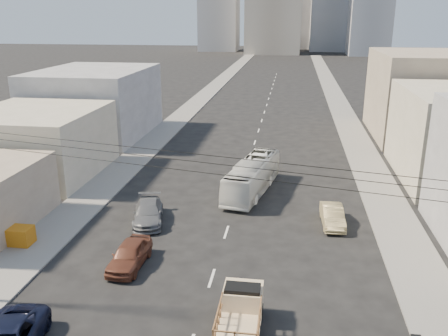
% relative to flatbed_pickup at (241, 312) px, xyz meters
% --- Properties ---
extents(sidewalk_left, '(3.50, 180.00, 0.12)m').
position_rel_flatbed_pickup_xyz_m(sidewalk_left, '(-13.88, 66.48, -1.03)').
color(sidewalk_left, slate).
rests_on(sidewalk_left, ground).
extents(sidewalk_right, '(3.50, 180.00, 0.12)m').
position_rel_flatbed_pickup_xyz_m(sidewalk_right, '(9.62, 66.48, -1.03)').
color(sidewalk_right, slate).
rests_on(sidewalk_right, ground).
extents(lane_dashes, '(0.15, 104.00, 0.01)m').
position_rel_flatbed_pickup_xyz_m(lane_dashes, '(-2.13, 49.48, -1.09)').
color(lane_dashes, silver).
rests_on(lane_dashes, ground).
extents(flatbed_pickup, '(1.95, 4.41, 1.90)m').
position_rel_flatbed_pickup_xyz_m(flatbed_pickup, '(0.00, 0.00, 0.00)').
color(flatbed_pickup, beige).
rests_on(flatbed_pickup, ground).
extents(city_bus, '(4.21, 10.17, 2.76)m').
position_rel_flatbed_pickup_xyz_m(city_bus, '(-1.06, 18.45, 0.29)').
color(city_bus, silver).
rests_on(city_bus, ground).
extents(sedan_brown, '(1.87, 4.38, 1.48)m').
position_rel_flatbed_pickup_xyz_m(sedan_brown, '(-7.16, 5.15, -0.36)').
color(sedan_brown, brown).
rests_on(sedan_brown, ground).
extents(sedan_tan, '(1.65, 4.18, 1.36)m').
position_rel_flatbed_pickup_xyz_m(sedan_tan, '(5.14, 12.76, -0.42)').
color(sedan_tan, tan).
rests_on(sedan_tan, ground).
extents(sedan_grey, '(3.09, 5.25, 1.43)m').
position_rel_flatbed_pickup_xyz_m(sedan_grey, '(-7.91, 11.39, -0.38)').
color(sedan_grey, slate).
rests_on(sedan_grey, ground).
extents(overhead_wires, '(23.01, 5.02, 0.72)m').
position_rel_flatbed_pickup_xyz_m(overhead_wires, '(-2.13, -2.02, 7.87)').
color(overhead_wires, black).
rests_on(overhead_wires, ground).
extents(crate_stack, '(1.80, 1.20, 1.14)m').
position_rel_flatbed_pickup_xyz_m(crate_stack, '(-15.13, 6.66, -0.40)').
color(crate_stack, '#B96911').
rests_on(crate_stack, sidewalk_left).
extents(bldg_right_far, '(12.00, 16.00, 10.00)m').
position_rel_flatbed_pickup_xyz_m(bldg_right_far, '(17.87, 40.48, 3.91)').
color(bldg_right_far, gray).
rests_on(bldg_right_far, ground).
extents(bldg_left_mid, '(11.00, 12.00, 6.00)m').
position_rel_flatbed_pickup_xyz_m(bldg_left_mid, '(-21.13, 20.48, 1.91)').
color(bldg_left_mid, '#B1A98E').
rests_on(bldg_left_mid, ground).
extents(bldg_left_far, '(12.00, 16.00, 8.00)m').
position_rel_flatbed_pickup_xyz_m(bldg_left_far, '(-21.63, 35.48, 2.91)').
color(bldg_left_far, gray).
rests_on(bldg_left_far, ground).
extents(midrise_nw, '(15.00, 15.00, 34.00)m').
position_rel_flatbed_pickup_xyz_m(midrise_nw, '(-28.13, 176.48, 15.91)').
color(midrise_nw, '#93959B').
rests_on(midrise_nw, ground).
extents(midrise_east, '(14.00, 14.00, 28.00)m').
position_rel_flatbed_pickup_xyz_m(midrise_east, '(27.87, 161.48, 12.91)').
color(midrise_east, '#93959B').
rests_on(midrise_east, ground).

